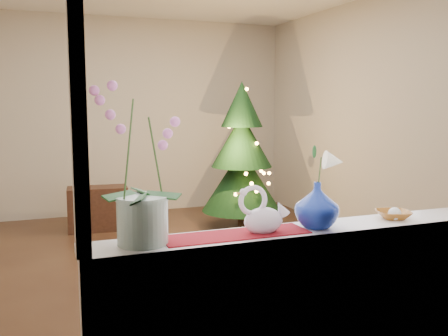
{
  "coord_description": "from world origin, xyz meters",
  "views": [
    {
      "loc": [
        -1.24,
        -4.47,
        1.53
      ],
      "look_at": [
        -0.07,
        -1.4,
        1.11
      ],
      "focal_mm": 40.0,
      "sensor_mm": 36.0,
      "label": 1
    }
  ],
  "objects_px": {
    "amber_dish": "(393,215)",
    "side_table": "(98,208)",
    "swan": "(263,210)",
    "xmas_tree": "(242,155)",
    "blue_vase": "(317,202)",
    "orchid_pot": "(141,164)",
    "paperweight": "(395,214)"
  },
  "relations": [
    {
      "from": "amber_dish",
      "to": "side_table",
      "type": "height_order",
      "value": "amber_dish"
    },
    {
      "from": "swan",
      "to": "xmas_tree",
      "type": "xyz_separation_m",
      "value": [
        1.38,
        3.54,
        -0.13
      ]
    },
    {
      "from": "side_table",
      "to": "amber_dish",
      "type": "bearing_deg",
      "value": -69.76
    },
    {
      "from": "blue_vase",
      "to": "amber_dish",
      "type": "xyz_separation_m",
      "value": [
        0.49,
        0.02,
        -0.11
      ]
    },
    {
      "from": "orchid_pot",
      "to": "side_table",
      "type": "relative_size",
      "value": 1.0
    },
    {
      "from": "orchid_pot",
      "to": "swan",
      "type": "height_order",
      "value": "orchid_pot"
    },
    {
      "from": "paperweight",
      "to": "xmas_tree",
      "type": "xyz_separation_m",
      "value": [
        0.62,
        3.55,
        -0.05
      ]
    },
    {
      "from": "blue_vase",
      "to": "side_table",
      "type": "xyz_separation_m",
      "value": [
        -0.61,
        4.01,
        -0.79
      ]
    },
    {
      "from": "swan",
      "to": "amber_dish",
      "type": "xyz_separation_m",
      "value": [
        0.78,
        0.03,
        -0.09
      ]
    },
    {
      "from": "paperweight",
      "to": "xmas_tree",
      "type": "height_order",
      "value": "xmas_tree"
    },
    {
      "from": "amber_dish",
      "to": "blue_vase",
      "type": "bearing_deg",
      "value": -177.64
    },
    {
      "from": "blue_vase",
      "to": "side_table",
      "type": "bearing_deg",
      "value": 98.6
    },
    {
      "from": "orchid_pot",
      "to": "side_table",
      "type": "height_order",
      "value": "orchid_pot"
    },
    {
      "from": "swan",
      "to": "amber_dish",
      "type": "height_order",
      "value": "swan"
    },
    {
      "from": "paperweight",
      "to": "amber_dish",
      "type": "relative_size",
      "value": 0.46
    },
    {
      "from": "orchid_pot",
      "to": "swan",
      "type": "bearing_deg",
      "value": -2.74
    },
    {
      "from": "orchid_pot",
      "to": "paperweight",
      "type": "bearing_deg",
      "value": -1.41
    },
    {
      "from": "swan",
      "to": "side_table",
      "type": "xyz_separation_m",
      "value": [
        -0.31,
        4.02,
        -0.77
      ]
    },
    {
      "from": "amber_dish",
      "to": "side_table",
      "type": "relative_size",
      "value": 0.22
    },
    {
      "from": "orchid_pot",
      "to": "blue_vase",
      "type": "relative_size",
      "value": 2.69
    },
    {
      "from": "amber_dish",
      "to": "paperweight",
      "type": "bearing_deg",
      "value": -120.77
    },
    {
      "from": "side_table",
      "to": "swan",
      "type": "bearing_deg",
      "value": -80.64
    },
    {
      "from": "xmas_tree",
      "to": "side_table",
      "type": "xyz_separation_m",
      "value": [
        -1.69,
        0.48,
        -0.64
      ]
    },
    {
      "from": "swan",
      "to": "side_table",
      "type": "bearing_deg",
      "value": 105.89
    },
    {
      "from": "orchid_pot",
      "to": "paperweight",
      "type": "distance_m",
      "value": 1.37
    },
    {
      "from": "swan",
      "to": "side_table",
      "type": "height_order",
      "value": "swan"
    },
    {
      "from": "orchid_pot",
      "to": "swan",
      "type": "distance_m",
      "value": 0.62
    },
    {
      "from": "amber_dish",
      "to": "swan",
      "type": "bearing_deg",
      "value": -177.94
    },
    {
      "from": "swan",
      "to": "amber_dish",
      "type": "bearing_deg",
      "value": 13.53
    },
    {
      "from": "side_table",
      "to": "blue_vase",
      "type": "bearing_deg",
      "value": -76.46
    },
    {
      "from": "paperweight",
      "to": "amber_dish",
      "type": "distance_m",
      "value": 0.04
    },
    {
      "from": "blue_vase",
      "to": "xmas_tree",
      "type": "height_order",
      "value": "xmas_tree"
    }
  ]
}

